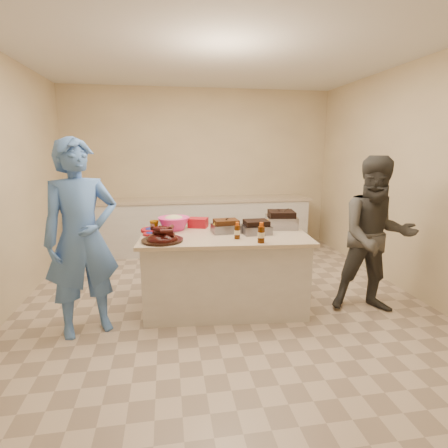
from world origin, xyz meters
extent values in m
cube|color=#47230F|center=(0.03, 0.05, 0.83)|extent=(0.31, 0.25, 0.09)
cube|color=black|center=(0.33, -0.05, 0.83)|extent=(0.30, 0.25, 0.09)
cube|color=gray|center=(0.69, 0.17, 0.83)|extent=(0.38, 0.38, 0.13)
cylinder|color=silver|center=(0.05, 0.22, 0.83)|extent=(0.38, 0.38, 0.05)
cube|color=#F5A822|center=(0.58, 0.27, 0.83)|extent=(0.30, 0.23, 0.07)
cylinder|color=#401B03|center=(0.09, -0.25, 0.83)|extent=(0.06, 0.06, 0.17)
cylinder|color=#401B03|center=(0.29, -0.43, 0.83)|extent=(0.07, 0.07, 0.20)
cylinder|color=gold|center=(-0.10, 0.04, 0.83)|extent=(0.05, 0.05, 0.12)
imported|color=silver|center=(-0.06, 0.19, 0.83)|extent=(0.15, 0.06, 0.15)
cylinder|color=maroon|center=(-0.76, 0.21, 0.83)|extent=(0.27, 0.27, 0.03)
cylinder|color=maroon|center=(-0.77, 0.06, 0.83)|extent=(0.17, 0.17, 0.02)
imported|color=#A86E08|center=(-0.74, 0.33, 0.83)|extent=(0.11, 0.10, 0.10)
cube|color=maroon|center=(-0.25, 0.35, 0.83)|extent=(0.25, 0.22, 0.11)
imported|color=#4D7CCC|center=(-1.37, -0.33, 0.00)|extent=(1.33, 1.93, 0.43)
imported|color=#46443F|center=(1.53, -0.37, 0.00)|extent=(1.17, 1.79, 0.62)
camera|label=1|loc=(-0.59, -3.57, 1.71)|focal=28.00mm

